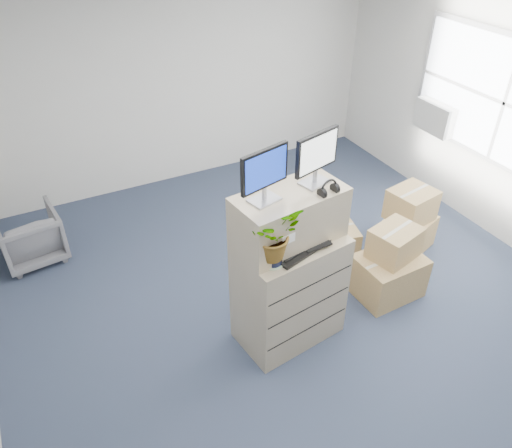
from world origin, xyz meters
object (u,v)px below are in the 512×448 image
Objects in this scene: monitor_left at (265,173)px; filing_cabinet_lower at (289,290)px; potted_plant at (273,238)px; keyboard at (300,248)px; monitor_right at (317,156)px; office_chair at (30,234)px; water_bottle at (296,225)px.

filing_cabinet_lower is at bearing -25.51° from monitor_left.
keyboard is at bearing 9.48° from potted_plant.
monitor_right is 0.68× the size of office_chair.
keyboard is at bearing -154.54° from monitor_right.
keyboard is at bearing -91.47° from filing_cabinet_lower.
water_bottle is at bearing 32.94° from potted_plant.
potted_plant is at bearing -169.69° from monitor_right.
office_chair is at bearing 119.92° from monitor_right.
monitor_right is (0.53, 0.05, 0.00)m from monitor_left.
potted_plant reaches higher than water_bottle.
monitor_left is 0.55m from potted_plant.
monitor_left is at bearing 121.41° from office_chair.
filing_cabinet_lower is at bearing 30.16° from potted_plant.
water_bottle is at bearing -10.81° from monitor_left.
monitor_left reaches higher than water_bottle.
water_bottle is (-0.18, -0.03, -0.64)m from monitor_right.
potted_plant is (-0.38, -0.24, 0.14)m from water_bottle.
filing_cabinet_lower is at bearing 79.89° from keyboard.
water_bottle is at bearing 53.91° from keyboard.
potted_plant reaches higher than filing_cabinet_lower.
potted_plant is at bearing -113.03° from monitor_left.
keyboard is at bearing 123.30° from office_chair.
filing_cabinet_lower is 0.61m from keyboard.
keyboard is 0.23m from water_bottle.
monitor_right is at bearing 13.29° from filing_cabinet_lower.
filing_cabinet_lower is at bearing 124.46° from office_chair.
water_bottle is (0.08, 0.07, 0.71)m from filing_cabinet_lower.
monitor_left is 1.85× the size of water_bottle.
office_chair is at bearing 113.54° from keyboard.
monitor_left is 0.88× the size of potted_plant.
monitor_left is at bearing 161.36° from filing_cabinet_lower.
office_chair is at bearing 125.07° from potted_plant.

